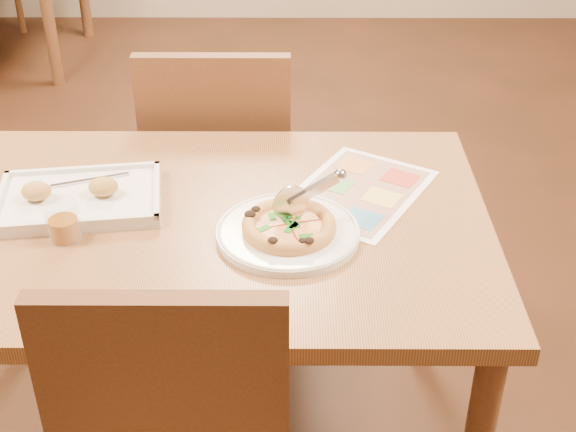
{
  "coord_description": "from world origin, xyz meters",
  "views": [
    {
      "loc": [
        0.21,
        -1.48,
        1.67
      ],
      "look_at": [
        0.21,
        -0.07,
        0.77
      ],
      "focal_mm": 50.0,
      "sensor_mm": 36.0,
      "label": 1
    }
  ],
  "objects_px": {
    "pizza": "(289,226)",
    "pizza_cutter": "(307,194)",
    "glass_tumbler": "(63,223)",
    "menu": "(358,191)",
    "plate": "(288,233)",
    "dining_table": "(197,250)",
    "appetizer_tray": "(78,199)",
    "chair_far": "(219,152)"
  },
  "relations": [
    {
      "from": "pizza",
      "to": "pizza_cutter",
      "type": "bearing_deg",
      "value": 41.74
    },
    {
      "from": "pizza",
      "to": "glass_tumbler",
      "type": "distance_m",
      "value": 0.47
    },
    {
      "from": "pizza",
      "to": "menu",
      "type": "height_order",
      "value": "pizza"
    },
    {
      "from": "plate",
      "to": "menu",
      "type": "height_order",
      "value": "plate"
    },
    {
      "from": "plate",
      "to": "pizza_cutter",
      "type": "height_order",
      "value": "pizza_cutter"
    },
    {
      "from": "plate",
      "to": "pizza_cutter",
      "type": "bearing_deg",
      "value": 38.22
    },
    {
      "from": "pizza",
      "to": "pizza_cutter",
      "type": "xyz_separation_m",
      "value": [
        0.04,
        0.03,
        0.06
      ]
    },
    {
      "from": "pizza",
      "to": "plate",
      "type": "bearing_deg",
      "value": 134.83
    },
    {
      "from": "pizza_cutter",
      "to": "plate",
      "type": "bearing_deg",
      "value": -165.14
    },
    {
      "from": "pizza_cutter",
      "to": "dining_table",
      "type": "bearing_deg",
      "value": 147.7
    },
    {
      "from": "plate",
      "to": "pizza",
      "type": "height_order",
      "value": "pizza"
    },
    {
      "from": "appetizer_tray",
      "to": "menu",
      "type": "bearing_deg",
      "value": 5.21
    },
    {
      "from": "appetizer_tray",
      "to": "menu",
      "type": "xyz_separation_m",
      "value": [
        0.63,
        0.06,
        -0.01
      ]
    },
    {
      "from": "plate",
      "to": "appetizer_tray",
      "type": "relative_size",
      "value": 0.78
    },
    {
      "from": "pizza",
      "to": "appetizer_tray",
      "type": "distance_m",
      "value": 0.49
    },
    {
      "from": "chair_far",
      "to": "glass_tumbler",
      "type": "distance_m",
      "value": 0.76
    },
    {
      "from": "dining_table",
      "to": "chair_far",
      "type": "bearing_deg",
      "value": 90.0
    },
    {
      "from": "plate",
      "to": "glass_tumbler",
      "type": "bearing_deg",
      "value": -178.54
    },
    {
      "from": "plate",
      "to": "menu",
      "type": "distance_m",
      "value": 0.24
    },
    {
      "from": "dining_table",
      "to": "plate",
      "type": "height_order",
      "value": "plate"
    },
    {
      "from": "plate",
      "to": "pizza",
      "type": "distance_m",
      "value": 0.02
    },
    {
      "from": "chair_far",
      "to": "appetizer_tray",
      "type": "relative_size",
      "value": 1.2
    },
    {
      "from": "chair_far",
      "to": "menu",
      "type": "height_order",
      "value": "chair_far"
    },
    {
      "from": "pizza",
      "to": "chair_far",
      "type": "bearing_deg",
      "value": 107.14
    },
    {
      "from": "pizza",
      "to": "glass_tumbler",
      "type": "relative_size",
      "value": 2.25
    },
    {
      "from": "menu",
      "to": "pizza_cutter",
      "type": "bearing_deg",
      "value": -128.66
    },
    {
      "from": "dining_table",
      "to": "plate",
      "type": "relative_size",
      "value": 4.26
    },
    {
      "from": "chair_far",
      "to": "plate",
      "type": "bearing_deg",
      "value": 107.02
    },
    {
      "from": "appetizer_tray",
      "to": "glass_tumbler",
      "type": "distance_m",
      "value": 0.14
    },
    {
      "from": "pizza_cutter",
      "to": "chair_far",
      "type": "bearing_deg",
      "value": 87.65
    },
    {
      "from": "chair_far",
      "to": "plate",
      "type": "distance_m",
      "value": 0.72
    },
    {
      "from": "pizza",
      "to": "appetizer_tray",
      "type": "bearing_deg",
      "value": 165.05
    },
    {
      "from": "chair_far",
      "to": "pizza_cutter",
      "type": "relative_size",
      "value": 3.15
    },
    {
      "from": "pizza_cutter",
      "to": "menu",
      "type": "height_order",
      "value": "pizza_cutter"
    },
    {
      "from": "dining_table",
      "to": "pizza",
      "type": "relative_size",
      "value": 6.49
    },
    {
      "from": "appetizer_tray",
      "to": "dining_table",
      "type": "bearing_deg",
      "value": -11.5
    },
    {
      "from": "appetizer_tray",
      "to": "glass_tumbler",
      "type": "relative_size",
      "value": 4.4
    },
    {
      "from": "pizza",
      "to": "pizza_cutter",
      "type": "height_order",
      "value": "pizza_cutter"
    },
    {
      "from": "pizza_cutter",
      "to": "appetizer_tray",
      "type": "relative_size",
      "value": 0.38
    },
    {
      "from": "chair_far",
      "to": "glass_tumbler",
      "type": "xyz_separation_m",
      "value": [
        -0.26,
        -0.68,
        0.19
      ]
    },
    {
      "from": "pizza_cutter",
      "to": "glass_tumbler",
      "type": "xyz_separation_m",
      "value": [
        -0.51,
        -0.04,
        -0.05
      ]
    },
    {
      "from": "pizza_cutter",
      "to": "appetizer_tray",
      "type": "xyz_separation_m",
      "value": [
        -0.51,
        0.09,
        -0.07
      ]
    }
  ]
}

